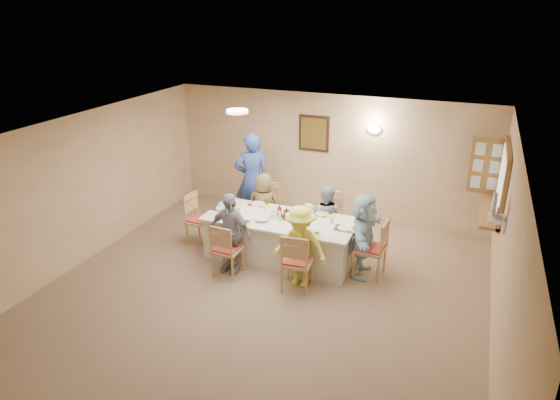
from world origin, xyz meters
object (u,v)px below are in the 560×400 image
at_px(chair_back_left, 266,210).
at_px(chair_back_right, 328,220).
at_px(diner_right_end, 363,236).
at_px(diner_front_right, 300,246).
at_px(desk_fan, 496,208).
at_px(chair_front_right, 297,260).
at_px(diner_back_right, 326,217).
at_px(chair_left_end, 201,219).
at_px(dining_table, 280,238).
at_px(diner_back_left, 264,206).
at_px(chair_front_left, 227,248).
at_px(condiment_ketchup, 279,211).
at_px(diner_front_left, 230,233).
at_px(chair_right_end, 370,248).
at_px(caregiver, 252,180).
at_px(serving_hatch, 503,182).

xyz_separation_m(chair_back_left, chair_back_right, (1.20, 0.00, 0.00)).
xyz_separation_m(chair_back_left, diner_right_end, (2.02, -0.80, 0.20)).
bearing_deg(diner_front_right, desk_fan, 8.93).
height_order(chair_front_right, diner_back_right, diner_back_right).
relative_size(desk_fan, chair_left_end, 0.31).
relative_size(dining_table, diner_front_right, 1.92).
bearing_deg(chair_left_end, chair_front_right, -105.74).
relative_size(desk_fan, diner_back_left, 0.24).
xyz_separation_m(chair_front_left, diner_front_right, (1.20, 0.12, 0.21)).
relative_size(desk_fan, diner_back_right, 0.25).
height_order(chair_front_right, condiment_ketchup, condiment_ketchup).
distance_m(diner_back_left, diner_front_left, 1.36).
bearing_deg(diner_front_right, chair_back_right, 89.87).
height_order(chair_front_left, diner_right_end, diner_right_end).
height_order(dining_table, chair_back_left, chair_back_left).
height_order(chair_back_right, chair_left_end, chair_back_right).
bearing_deg(diner_front_right, condiment_ketchup, 130.95).
bearing_deg(diner_back_left, chair_right_end, 151.43).
relative_size(chair_back_left, chair_front_right, 1.02).
distance_m(diner_back_right, caregiver, 1.75).
bearing_deg(dining_table, chair_back_left, 126.87).
xyz_separation_m(chair_back_left, caregiver, (-0.45, 0.35, 0.43)).
bearing_deg(chair_left_end, condiment_ketchup, -83.52).
height_order(chair_back_right, diner_back_left, diner_back_left).
height_order(desk_fan, chair_back_left, desk_fan).
bearing_deg(diner_front_left, diner_back_left, 98.84).
relative_size(diner_front_right, caregiver, 0.72).
distance_m(diner_front_left, diner_front_right, 1.20).
height_order(chair_right_end, diner_front_left, diner_front_left).
distance_m(diner_back_left, diner_front_right, 1.81).
relative_size(chair_front_right, diner_right_end, 0.70).
distance_m(chair_back_left, diner_back_right, 1.21).
height_order(chair_back_left, chair_right_end, chair_right_end).
bearing_deg(chair_front_left, caregiver, -75.31).
bearing_deg(diner_back_left, diner_right_end, 150.38).
distance_m(chair_right_end, diner_front_right, 1.18).
relative_size(diner_front_left, diner_front_right, 1.02).
bearing_deg(diner_back_right, diner_front_left, 50.15).
xyz_separation_m(dining_table, diner_front_right, (0.60, -0.68, 0.29)).
xyz_separation_m(diner_front_right, condiment_ketchup, (-0.63, 0.73, 0.21)).
relative_size(chair_right_end, diner_back_left, 0.80).
distance_m(chair_front_right, diner_right_end, 1.16).
distance_m(diner_front_left, diner_right_end, 2.13).
bearing_deg(diner_right_end, condiment_ketchup, 85.16).
xyz_separation_m(serving_hatch, chair_front_left, (-3.97, -1.89, -1.04)).
relative_size(chair_back_left, chair_back_right, 1.00).
xyz_separation_m(dining_table, chair_left_end, (-1.55, 0.00, 0.10)).
relative_size(chair_back_right, chair_front_left, 1.09).
xyz_separation_m(chair_back_left, diner_back_left, (0.00, -0.12, 0.13)).
relative_size(chair_right_end, diner_front_right, 0.75).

